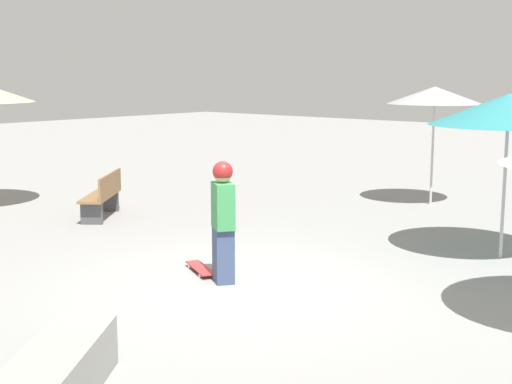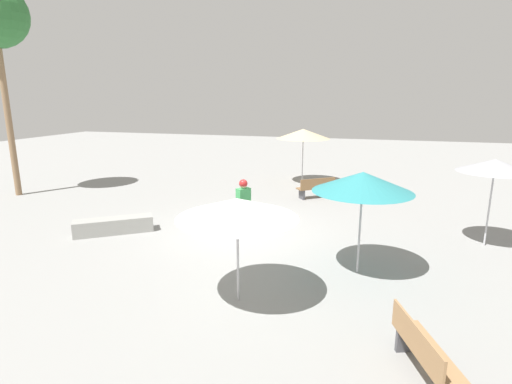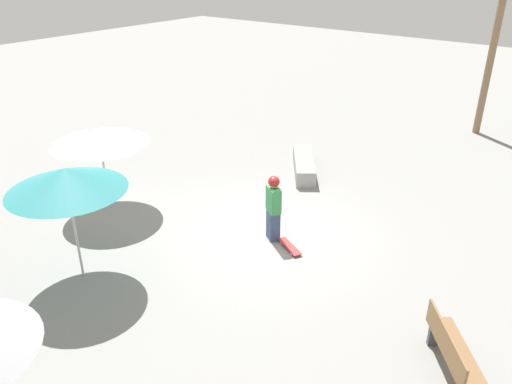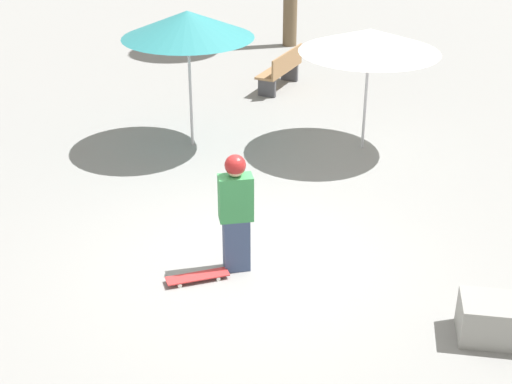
{
  "view_description": "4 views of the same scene",
  "coord_description": "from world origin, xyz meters",
  "views": [
    {
      "loc": [
        5.94,
        -6.59,
        2.72
      ],
      "look_at": [
        0.13,
        0.23,
        1.22
      ],
      "focal_mm": 50.0,
      "sensor_mm": 36.0,
      "label": 1
    },
    {
      "loc": [
        11.15,
        3.81,
        4.06
      ],
      "look_at": [
        -0.18,
        0.47,
        1.25
      ],
      "focal_mm": 28.0,
      "sensor_mm": 36.0,
      "label": 2
    },
    {
      "loc": [
        -6.05,
        8.25,
        6.16
      ],
      "look_at": [
        0.0,
        0.34,
        1.25
      ],
      "focal_mm": 35.0,
      "sensor_mm": 36.0,
      "label": 3
    },
    {
      "loc": [
        -5.64,
        -5.73,
        5.04
      ],
      "look_at": [
        -0.37,
        -0.42,
        1.31
      ],
      "focal_mm": 50.0,
      "sensor_mm": 36.0,
      "label": 4
    }
  ],
  "objects": [
    {
      "name": "bench_near",
      "position": [
        -4.91,
        1.67,
        0.43
      ],
      "size": [
        1.33,
        1.53,
        0.85
      ],
      "rotation": [
        0.0,
        0.0,
        2.23
      ],
      "color": "#47474C",
      "rests_on": "ground_plane"
    },
    {
      "name": "ground_plane",
      "position": [
        0.0,
        0.0,
        0.0
      ],
      "size": [
        60.0,
        60.0,
        0.0
      ],
      "primitive_type": "plane",
      "color": "gray"
    },
    {
      "name": "skateboard",
      "position": [
        -0.83,
        0.17,
        0.06
      ],
      "size": [
        0.8,
        0.54,
        0.07
      ],
      "rotation": [
        0.0,
        0.0,
        2.67
      ],
      "color": "red",
      "rests_on": "ground_plane"
    },
    {
      "name": "shade_umbrella_white",
      "position": [
        4.1,
        1.35,
        1.96
      ],
      "size": [
        2.42,
        2.42,
        2.16
      ],
      "color": "#B7B7BC",
      "rests_on": "ground_plane"
    },
    {
      "name": "shade_umbrella_teal",
      "position": [
        2.02,
        3.64,
        2.2
      ],
      "size": [
        2.28,
        2.28,
        2.43
      ],
      "color": "#B7B7BC",
      "rests_on": "ground_plane"
    },
    {
      "name": "skater_main",
      "position": [
        -0.27,
        0.04,
        0.86
      ],
      "size": [
        0.48,
        0.44,
        1.6
      ],
      "rotation": [
        0.0,
        0.0,
        2.53
      ],
      "color": "#38476B",
      "rests_on": "ground_plane"
    },
    {
      "name": "concrete_ledge",
      "position": [
        1.23,
        -3.65,
        0.24
      ],
      "size": [
        1.81,
        2.2,
        0.47
      ],
      "rotation": [
        0.0,
        0.0,
        2.2
      ],
      "color": "gray",
      "rests_on": "ground_plane"
    }
  ]
}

